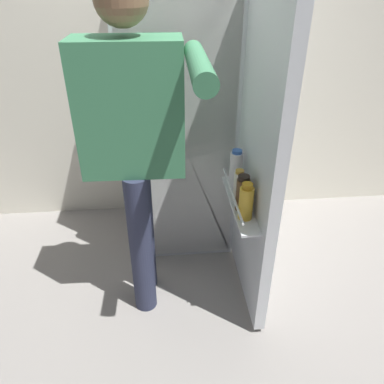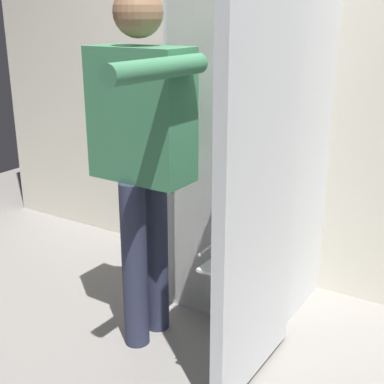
# 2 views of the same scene
# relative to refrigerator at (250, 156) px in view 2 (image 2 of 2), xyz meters

# --- Properties ---
(ground_plane) EXTENTS (6.38, 6.38, 0.00)m
(ground_plane) POSITION_rel_refrigerator_xyz_m (-0.03, -0.49, -0.84)
(ground_plane) COLOR gray
(kitchen_wall) EXTENTS (4.40, 0.10, 2.44)m
(kitchen_wall) POSITION_rel_refrigerator_xyz_m (-0.03, 0.41, 0.38)
(kitchen_wall) COLOR silver
(kitchen_wall) RESTS_ON ground_plane
(refrigerator) EXTENTS (0.71, 1.25, 1.67)m
(refrigerator) POSITION_rel_refrigerator_xyz_m (0.00, 0.00, 0.00)
(refrigerator) COLOR silver
(refrigerator) RESTS_ON ground_plane
(person) EXTENTS (0.55, 0.78, 1.65)m
(person) POSITION_rel_refrigerator_xyz_m (-0.25, -0.56, 0.16)
(person) COLOR #2D334C
(person) RESTS_ON ground_plane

